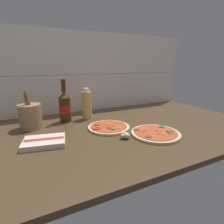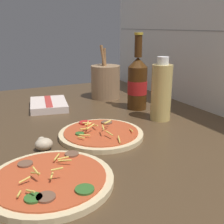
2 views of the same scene
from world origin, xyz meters
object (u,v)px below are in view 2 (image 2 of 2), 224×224
(beer_bottle, at_px, (137,82))
(dish_towel, at_px, (49,105))
(oil_bottle, at_px, (161,92))
(utensil_crock, at_px, (106,81))
(pizza_far, at_px, (101,134))
(pizza_near, at_px, (50,180))
(mushroom_left, at_px, (44,144))

(beer_bottle, bearing_deg, dish_towel, -117.95)
(oil_bottle, distance_m, utensil_crock, 0.34)
(dish_towel, bearing_deg, oil_bottle, 44.75)
(oil_bottle, bearing_deg, pizza_far, -77.82)
(pizza_near, bearing_deg, oil_bottle, 118.51)
(mushroom_left, xyz_separation_m, utensil_crock, (-0.40, 0.36, 0.05))
(pizza_near, bearing_deg, utensil_crock, 146.04)
(pizza_near, bearing_deg, pizza_far, 133.58)
(pizza_near, relative_size, pizza_far, 1.07)
(utensil_crock, bearing_deg, pizza_near, -33.96)
(pizza_far, distance_m, oil_bottle, 0.25)
(pizza_far, xyz_separation_m, dish_towel, (-0.34, -0.06, 0.00))
(oil_bottle, bearing_deg, utensil_crock, -173.63)
(pizza_far, height_order, beer_bottle, beer_bottle)
(pizza_near, bearing_deg, beer_bottle, 131.56)
(beer_bottle, height_order, dish_towel, beer_bottle)
(beer_bottle, xyz_separation_m, mushroom_left, (0.21, -0.39, -0.08))
(beer_bottle, distance_m, mushroom_left, 0.45)
(oil_bottle, xyz_separation_m, mushroom_left, (0.07, -0.39, -0.08))
(mushroom_left, distance_m, utensil_crock, 0.54)
(beer_bottle, relative_size, oil_bottle, 1.34)
(dish_towel, bearing_deg, beer_bottle, 62.05)
(pizza_far, distance_m, utensil_crock, 0.44)
(pizza_far, height_order, dish_towel, pizza_far)
(pizza_near, height_order, oil_bottle, oil_bottle)
(pizza_far, distance_m, mushroom_left, 0.16)
(pizza_near, height_order, pizza_far, same)
(beer_bottle, distance_m, utensil_crock, 0.20)
(oil_bottle, bearing_deg, pizza_near, -61.49)
(utensil_crock, bearing_deg, beer_bottle, 9.95)
(pizza_far, xyz_separation_m, utensil_crock, (-0.39, 0.19, 0.06))
(pizza_near, height_order, dish_towel, pizza_near)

